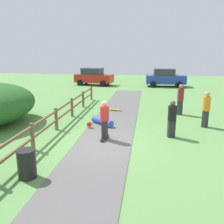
# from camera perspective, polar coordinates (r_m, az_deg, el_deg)

# --- Properties ---
(ground_plane) EXTENTS (60.00, 60.00, 0.00)m
(ground_plane) POSITION_cam_1_polar(r_m,az_deg,el_deg) (10.66, -1.81, -6.87)
(ground_plane) COLOR #60934C
(asphalt_path) EXTENTS (2.40, 28.00, 0.02)m
(asphalt_path) POSITION_cam_1_polar(r_m,az_deg,el_deg) (10.66, -1.82, -6.82)
(asphalt_path) COLOR #605E5B
(asphalt_path) RESTS_ON ground_plane
(wooden_fence) EXTENTS (0.12, 18.12, 1.10)m
(wooden_fence) POSITION_cam_1_polar(r_m,az_deg,el_deg) (11.18, -15.10, -2.75)
(wooden_fence) COLOR brown
(wooden_fence) RESTS_ON ground_plane
(trash_bin) EXTENTS (0.56, 0.56, 0.90)m
(trash_bin) POSITION_cam_1_polar(r_m,az_deg,el_deg) (8.09, -19.08, -11.24)
(trash_bin) COLOR black
(trash_bin) RESTS_ON ground_plane
(skater_riding) EXTENTS (0.43, 0.82, 1.72)m
(skater_riding) POSITION_cam_1_polar(r_m,az_deg,el_deg) (10.59, -1.71, -1.45)
(skater_riding) COLOR black
(skater_riding) RESTS_ON asphalt_path
(skater_fallen) EXTENTS (1.35, 1.37, 0.36)m
(skater_fallen) POSITION_cam_1_polar(r_m,az_deg,el_deg) (12.90, -2.51, -2.20)
(skater_fallen) COLOR blue
(skater_fallen) RESTS_ON asphalt_path
(skateboard_loose) EXTENTS (0.82, 0.27, 0.08)m
(skateboard_loose) POSITION_cam_1_polar(r_m,az_deg,el_deg) (15.95, 0.70, 0.55)
(skateboard_loose) COLOR #BF8C19
(skateboard_loose) RESTS_ON asphalt_path
(bystander_maroon) EXTENTS (0.53, 0.53, 1.85)m
(bystander_maroon) POSITION_cam_1_polar(r_m,az_deg,el_deg) (15.43, 15.53, 3.15)
(bystander_maroon) COLOR #2D2D33
(bystander_maroon) RESTS_ON ground_plane
(bystander_orange) EXTENTS (0.54, 0.54, 1.83)m
(bystander_orange) POSITION_cam_1_polar(r_m,az_deg,el_deg) (13.26, 20.92, 0.97)
(bystander_orange) COLOR #2D2D33
(bystander_orange) RESTS_ON ground_plane
(bystander_black) EXTENTS (0.46, 0.46, 1.68)m
(bystander_black) POSITION_cam_1_polar(r_m,az_deg,el_deg) (11.26, 13.70, -1.19)
(bystander_black) COLOR #2D2D33
(bystander_black) RESTS_ON ground_plane
(parked_car_blue) EXTENTS (4.28, 2.17, 1.92)m
(parked_car_blue) POSITION_cam_1_polar(r_m,az_deg,el_deg) (27.52, 12.17, 7.76)
(parked_car_blue) COLOR #283D99
(parked_car_blue) RESTS_ON ground_plane
(parked_car_red) EXTENTS (4.42, 2.50, 1.92)m
(parked_car_red) POSITION_cam_1_polar(r_m,az_deg,el_deg) (28.12, -4.26, 8.16)
(parked_car_red) COLOR red
(parked_car_red) RESTS_ON ground_plane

